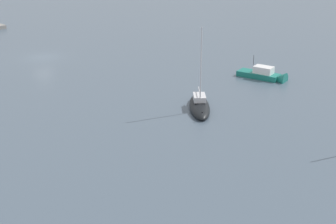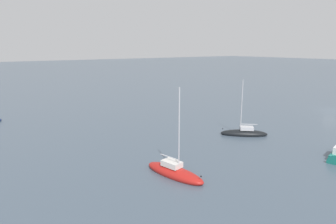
{
  "view_description": "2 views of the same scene",
  "coord_description": "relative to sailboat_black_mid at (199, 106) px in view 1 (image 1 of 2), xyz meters",
  "views": [
    {
      "loc": [
        31.71,
        56.11,
        16.68
      ],
      "look_at": [
        5.64,
        28.72,
        2.14
      ],
      "focal_mm": 54.96,
      "sensor_mm": 36.0,
      "label": 1
    },
    {
      "loc": [
        -26.35,
        57.79,
        12.01
      ],
      "look_at": [
        7.35,
        33.28,
        2.77
      ],
      "focal_mm": 31.51,
      "sensor_mm": 36.0,
      "label": 2
    }
  ],
  "objects": [
    {
      "name": "ground_plane",
      "position": [
        0.81,
        -26.13,
        -0.31
      ],
      "size": [
        500.0,
        500.0,
        0.0
      ],
      "primitive_type": "plane",
      "color": "#475666"
    },
    {
      "name": "sailboat_black_mid",
      "position": [
        0.0,
        0.0,
        0.0
      ],
      "size": [
        5.64,
        5.94,
        8.03
      ],
      "rotation": [
        0.0,
        0.0,
        5.54
      ],
      "color": "black",
      "rests_on": "ground_plane"
    },
    {
      "name": "motorboat_teal_mid",
      "position": [
        -12.05,
        -1.39,
        0.01
      ],
      "size": [
        2.81,
        5.64,
        3.03
      ],
      "rotation": [
        0.0,
        0.0,
        0.22
      ],
      "color": "#197266",
      "rests_on": "ground_plane"
    }
  ]
}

